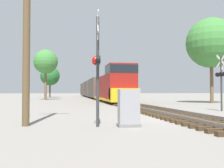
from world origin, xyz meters
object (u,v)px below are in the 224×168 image
utility_pole (27,1)px  tree_mid_background (46,62)px  crossing_signal_near (97,63)px  tree_far_right (211,43)px  crossing_signal_far (222,77)px  tree_deep_background (50,76)px  relay_cabinet (129,108)px  freight_train (94,89)px

utility_pole → tree_mid_background: 34.39m
crossing_signal_near → tree_far_right: size_ratio=0.44×
crossing_signal_far → tree_deep_background: (-14.72, 46.10, 2.63)m
crossing_signal_near → tree_far_right: tree_far_right is taller
relay_cabinet → tree_deep_background: tree_deep_background is taller
crossing_signal_far → tree_far_right: bearing=-39.0°
tree_far_right → tree_deep_background: (-21.03, 34.17, -2.17)m
utility_pole → tree_deep_background: 52.13m
freight_train → relay_cabinet: freight_train is taller
tree_far_right → freight_train: bearing=112.9°
relay_cabinet → tree_deep_background: 53.50m
tree_far_right → tree_mid_background: size_ratio=1.21×
freight_train → tree_mid_background: 14.62m
relay_cabinet → tree_far_right: bearing=51.9°
freight_train → crossing_signal_far: (5.00, -38.68, 0.46)m
tree_deep_background → tree_mid_background: bearing=-88.8°
freight_train → crossing_signal_far: freight_train is taller
freight_train → tree_deep_background: 12.61m
tree_far_right → tree_mid_background: bearing=141.5°
crossing_signal_far → tree_mid_background: tree_mid_background is taller
utility_pole → relay_cabinet: bearing=-12.2°
utility_pole → crossing_signal_near: bearing=-13.9°
relay_cabinet → tree_far_right: (14.72, 18.78, 6.50)m
crossing_signal_far → tree_mid_background: size_ratio=0.48×
freight_train → tree_deep_background: size_ratio=8.32×
crossing_signal_far → tree_deep_background: size_ratio=0.55×
utility_pole → tree_mid_background: utility_pole is taller
freight_train → crossing_signal_near: (-4.64, -45.35, 0.54)m
crossing_signal_near → crossing_signal_far: crossing_signal_near is taller
relay_cabinet → utility_pole: 5.97m
utility_pole → tree_far_right: bearing=43.7°
tree_deep_background → tree_far_right: bearing=-58.4°
freight_train → crossing_signal_far: 39.01m
relay_cabinet → utility_pole: bearing=167.8°
freight_train → tree_deep_background: (-9.72, 7.42, 3.09)m
crossing_signal_far → tree_far_right: tree_far_right is taller
freight_train → tree_deep_background: tree_deep_background is taller
utility_pole → tree_far_right: 26.01m
crossing_signal_far → relay_cabinet: (-8.40, -6.85, -1.71)m
relay_cabinet → tree_mid_background: bearing=99.6°
crossing_signal_near → tree_far_right: 24.95m
utility_pole → tree_mid_background: size_ratio=1.16×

